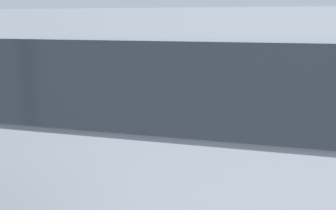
{
  "coord_description": "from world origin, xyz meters",
  "views": [
    {
      "loc": [
        -2.5,
        9.69,
        3.13
      ],
      "look_at": [
        1.47,
        -0.06,
        1.1
      ],
      "focal_mm": 47.39,
      "sensor_mm": 36.0,
      "label": 1
    }
  ],
  "objects": [
    {
      "name": "parked_motorcycle_silver",
      "position": [
        -2.2,
        2.09,
        0.48
      ],
      "size": [
        2.05,
        0.58,
        0.99
      ],
      "color": "black",
      "rests_on": "ground_plane"
    },
    {
      "name": "ground_plane",
      "position": [
        0.0,
        0.0,
        0.0
      ],
      "size": [
        80.0,
        80.0,
        0.0
      ],
      "primitive_type": "plane",
      "color": "#424247"
    },
    {
      "name": "bay_line_b",
      "position": [
        -2.28,
        -0.01,
        0.0
      ],
      "size": [
        0.13,
        4.03,
        0.01
      ],
      "color": "white",
      "rests_on": "ground_plane"
    },
    {
      "name": "bay_line_c",
      "position": [
        0.67,
        -0.01,
        0.0
      ],
      "size": [
        0.13,
        3.93,
        0.01
      ],
      "color": "white",
      "rests_on": "ground_plane"
    },
    {
      "name": "stunt_motorcycle",
      "position": [
        3.83,
        -2.45,
        1.06
      ],
      "size": [
        1.84,
        0.76,
        1.92
      ],
      "color": "black",
      "rests_on": "ground_plane"
    },
    {
      "name": "bay_line_d",
      "position": [
        3.63,
        -0.01,
        0.0
      ],
      "size": [
        0.13,
        4.36,
        0.01
      ],
      "color": "white",
      "rests_on": "ground_plane"
    },
    {
      "name": "tour_bus",
      "position": [
        0.35,
        4.29,
        1.64
      ],
      "size": [
        9.19,
        3.21,
        3.25
      ],
      "color": "#8C939E",
      "rests_on": "ground_plane"
    },
    {
      "name": "spectator_left",
      "position": [
        0.26,
        1.86,
        1.03
      ],
      "size": [
        0.57,
        0.38,
        1.72
      ],
      "color": "black",
      "rests_on": "ground_plane"
    },
    {
      "name": "spectator_far_left",
      "position": [
        -0.89,
        1.57,
        1.04
      ],
      "size": [
        0.57,
        0.38,
        1.75
      ],
      "color": "black",
      "rests_on": "ground_plane"
    },
    {
      "name": "spectator_centre",
      "position": [
        1.63,
        1.54,
        1.07
      ],
      "size": [
        0.58,
        0.37,
        1.79
      ],
      "color": "black",
      "rests_on": "ground_plane"
    },
    {
      "name": "traffic_cone",
      "position": [
        2.56,
        -2.91,
        0.3
      ],
      "size": [
        0.34,
        0.34,
        0.63
      ],
      "color": "orange",
      "rests_on": "ground_plane"
    }
  ]
}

